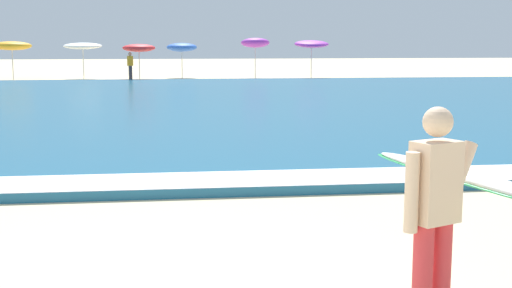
# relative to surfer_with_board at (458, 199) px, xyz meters

# --- Properties ---
(sea) EXTENTS (120.00, 28.00, 0.14)m
(sea) POSITION_rel_surfer_with_board_xyz_m (-2.38, 18.62, -0.96)
(sea) COLOR #1E6084
(sea) RESTS_ON ground
(surf_foam) EXTENTS (120.00, 1.19, 0.01)m
(surf_foam) POSITION_rel_surfer_with_board_xyz_m (-2.38, 5.22, -0.88)
(surf_foam) COLOR white
(surf_foam) RESTS_ON sea
(surfer_with_board) EXTENTS (1.35, 2.33, 1.73)m
(surfer_with_board) POSITION_rel_surfer_with_board_xyz_m (0.00, 0.00, 0.00)
(surfer_with_board) COLOR red
(surfer_with_board) RESTS_ON ground
(beach_umbrella_1) EXTENTS (2.20, 2.21, 2.21)m
(beach_umbrella_1) POSITION_rel_surfer_with_board_xyz_m (-11.06, 35.48, 0.89)
(beach_umbrella_1) COLOR beige
(beach_umbrella_1) RESTS_ON ground
(beach_umbrella_2) EXTENTS (2.22, 2.23, 2.13)m
(beach_umbrella_2) POSITION_rel_surfer_with_board_xyz_m (-7.20, 36.12, 0.88)
(beach_umbrella_2) COLOR beige
(beach_umbrella_2) RESTS_ON ground
(beach_umbrella_3) EXTENTS (1.83, 1.83, 2.04)m
(beach_umbrella_3) POSITION_rel_surfer_with_board_xyz_m (-3.87, 33.96, 0.78)
(beach_umbrella_3) COLOR beige
(beach_umbrella_3) RESTS_ON ground
(beach_umbrella_4) EXTENTS (1.83, 1.83, 2.08)m
(beach_umbrella_4) POSITION_rel_surfer_with_board_xyz_m (-1.45, 36.47, 0.79)
(beach_umbrella_4) COLOR beige
(beach_umbrella_4) RESTS_ON ground
(beach_umbrella_5) EXTENTS (1.72, 1.76, 2.44)m
(beach_umbrella_5) POSITION_rel_surfer_with_board_xyz_m (2.94, 35.99, 1.06)
(beach_umbrella_5) COLOR beige
(beach_umbrella_5) RESTS_ON ground
(beach_umbrella_6) EXTENTS (2.00, 2.03, 2.30)m
(beach_umbrella_6) POSITION_rel_surfer_with_board_xyz_m (6.02, 34.28, 0.99)
(beach_umbrella_6) COLOR beige
(beach_umbrella_6) RESTS_ON ground
(beachgoer_near_row_left) EXTENTS (0.32, 0.20, 1.58)m
(beachgoer_near_row_left) POSITION_rel_surfer_with_board_xyz_m (-4.34, 33.46, -0.18)
(beachgoer_near_row_left) COLOR #383842
(beachgoer_near_row_left) RESTS_ON ground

